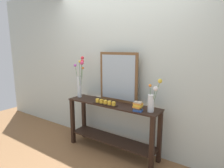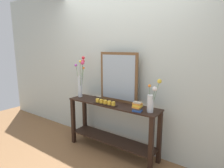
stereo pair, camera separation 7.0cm
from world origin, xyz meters
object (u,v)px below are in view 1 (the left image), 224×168
at_px(tall_vase_left, 80,79).
at_px(vase_right, 152,100).
at_px(book_stack, 138,107).
at_px(console_table, 112,123).
at_px(candle_tray, 105,103).
at_px(mirror_leaning, 118,77).

bearing_deg(tall_vase_left, vase_right, -1.99).
bearing_deg(book_stack, console_table, 168.10).
bearing_deg(vase_right, console_table, 177.32).
bearing_deg(console_table, book_stack, -11.90).
xyz_separation_m(tall_vase_left, book_stack, (1.15, -0.12, -0.25)).
height_order(console_table, candle_tray, candle_tray).
relative_size(console_table, candle_tray, 3.86).
xyz_separation_m(tall_vase_left, vase_right, (1.32, -0.05, -0.15)).
height_order(vase_right, book_stack, vase_right).
height_order(tall_vase_left, book_stack, tall_vase_left).
distance_m(mirror_leaning, candle_tray, 0.44).
bearing_deg(console_table, candle_tray, -114.12).
xyz_separation_m(tall_vase_left, candle_tray, (0.62, -0.12, -0.29)).
distance_m(console_table, vase_right, 0.81).
height_order(console_table, book_stack, book_stack).
distance_m(tall_vase_left, vase_right, 1.33).
bearing_deg(vase_right, book_stack, -156.83).
height_order(console_table, tall_vase_left, tall_vase_left).
xyz_separation_m(mirror_leaning, book_stack, (0.47, -0.25, -0.32)).
bearing_deg(book_stack, mirror_leaning, 152.01).
distance_m(console_table, tall_vase_left, 0.92).
bearing_deg(candle_tray, book_stack, 0.50).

